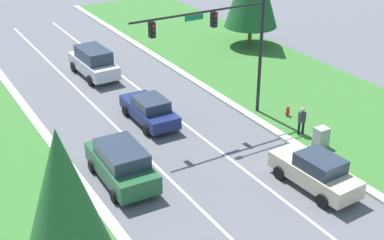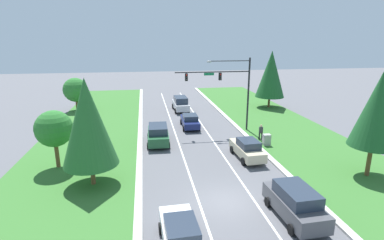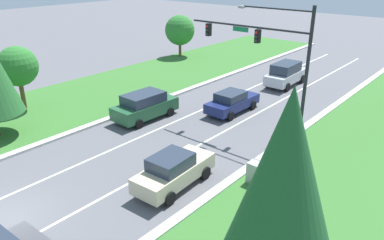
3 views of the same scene
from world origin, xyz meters
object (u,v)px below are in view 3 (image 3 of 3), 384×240
(silver_suv, at_px, (286,74))
(pedestrian, at_px, (272,155))
(champagne_sedan, at_px, (174,170))
(conifer_far_right_tree, at_px, (282,202))
(traffic_signal_mast, at_px, (271,51))
(forest_suv, at_px, (145,106))
(oak_near_left_tree, at_px, (17,67))
(utility_cabinet, at_px, (255,173))
(fire_hydrant, at_px, (305,155))
(navy_sedan, at_px, (232,102))
(oak_far_left_tree, at_px, (180,30))

(silver_suv, distance_m, pedestrian, 15.80)
(champagne_sedan, distance_m, conifer_far_right_tree, 10.24)
(champagne_sedan, bearing_deg, traffic_signal_mast, 84.06)
(forest_suv, distance_m, oak_near_left_tree, 9.82)
(traffic_signal_mast, bearing_deg, champagne_sedan, -92.96)
(forest_suv, xyz_separation_m, pedestrian, (10.49, -0.77, -0.04))
(utility_cabinet, xyz_separation_m, oak_near_left_tree, (-18.81, -2.22, 2.72))
(champagne_sedan, bearing_deg, pedestrian, 52.78)
(pedestrian, relative_size, fire_hydrant, 2.41)
(forest_suv, bearing_deg, pedestrian, -2.48)
(silver_suv, xyz_separation_m, utility_cabinet, (6.53, -15.99, -0.49))
(traffic_signal_mast, relative_size, champagne_sedan, 1.79)
(conifer_far_right_tree, bearing_deg, utility_cabinet, 123.22)
(fire_hydrant, distance_m, conifer_far_right_tree, 13.05)
(forest_suv, bearing_deg, conifer_far_right_tree, -31.19)
(traffic_signal_mast, distance_m, pedestrian, 6.39)
(traffic_signal_mast, xyz_separation_m, navy_sedan, (-3.94, 2.08, -4.66))
(traffic_signal_mast, xyz_separation_m, oak_far_left_tree, (-18.89, 13.06, -2.40))
(pedestrian, height_order, oak_near_left_tree, oak_near_left_tree)
(silver_suv, xyz_separation_m, champagne_sedan, (3.59, -18.75, -0.19))
(silver_suv, bearing_deg, oak_near_left_tree, -125.57)
(pedestrian, bearing_deg, oak_near_left_tree, 22.66)
(traffic_signal_mast, distance_m, forest_suv, 9.58)
(conifer_far_right_tree, bearing_deg, forest_suv, 147.10)
(utility_cabinet, relative_size, pedestrian, 0.69)
(utility_cabinet, bearing_deg, champagne_sedan, -136.86)
(champagne_sedan, height_order, fire_hydrant, champagne_sedan)
(champagne_sedan, height_order, navy_sedan, champagne_sedan)
(navy_sedan, height_order, pedestrian, pedestrian)
(forest_suv, height_order, oak_near_left_tree, oak_near_left_tree)
(navy_sedan, distance_m, oak_near_left_tree, 15.85)
(oak_near_left_tree, bearing_deg, traffic_signal_mast, 24.86)
(navy_sedan, bearing_deg, traffic_signal_mast, -26.79)
(oak_near_left_tree, bearing_deg, silver_suv, 56.01)
(navy_sedan, xyz_separation_m, utility_cabinet, (6.46, -7.40, -0.22))
(oak_far_left_tree, bearing_deg, navy_sedan, -36.29)
(navy_sedan, distance_m, utility_cabinet, 9.83)
(champagne_sedan, bearing_deg, navy_sedan, 106.13)
(oak_far_left_tree, bearing_deg, forest_suv, -55.57)
(utility_cabinet, xyz_separation_m, pedestrian, (0.04, 1.62, 0.35))
(oak_far_left_tree, bearing_deg, silver_suv, -9.14)
(forest_suv, height_order, utility_cabinet, forest_suv)
(pedestrian, relative_size, oak_near_left_tree, 0.35)
(champagne_sedan, distance_m, forest_suv, 9.11)
(oak_far_left_tree, bearing_deg, fire_hydrant, -33.10)
(pedestrian, bearing_deg, silver_suv, -54.30)
(champagne_sedan, xyz_separation_m, oak_near_left_tree, (-15.87, 0.54, 2.43))
(pedestrian, bearing_deg, conifer_far_right_tree, 129.30)
(pedestrian, relative_size, conifer_far_right_tree, 0.21)
(champagne_sedan, height_order, oak_far_left_tree, oak_far_left_tree)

